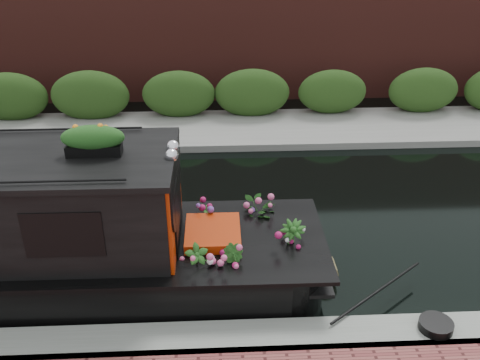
{
  "coord_description": "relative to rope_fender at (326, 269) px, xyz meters",
  "views": [
    {
      "loc": [
        1.11,
        -8.55,
        5.33
      ],
      "look_at": [
        1.51,
        -0.6,
        1.14
      ],
      "focal_mm": 40.0,
      "sensor_mm": 36.0,
      "label": 1
    }
  ],
  "objects": [
    {
      "name": "ground",
      "position": [
        -2.8,
        1.83,
        -0.17
      ],
      "size": [
        80.0,
        80.0,
        0.0
      ],
      "primitive_type": "plane",
      "color": "black",
      "rests_on": "ground"
    },
    {
      "name": "near_bank_coping",
      "position": [
        -2.8,
        -1.47,
        -0.17
      ],
      "size": [
        40.0,
        0.6,
        0.5
      ],
      "primitive_type": "cube",
      "color": "gray",
      "rests_on": "ground"
    },
    {
      "name": "far_bank_path",
      "position": [
        -2.8,
        6.03,
        -0.17
      ],
      "size": [
        40.0,
        2.4,
        0.34
      ],
      "primitive_type": "cube",
      "color": "gray",
      "rests_on": "ground"
    },
    {
      "name": "far_hedge",
      "position": [
        -2.8,
        6.93,
        -0.17
      ],
      "size": [
        40.0,
        1.1,
        2.8
      ],
      "primitive_type": "cube",
      "color": "#264617",
      "rests_on": "ground"
    },
    {
      "name": "far_brick_wall",
      "position": [
        -2.8,
        9.03,
        -0.17
      ],
      "size": [
        40.0,
        1.0,
        8.0
      ],
      "primitive_type": "cube",
      "color": "#55221C",
      "rests_on": "ground"
    },
    {
      "name": "rope_fender",
      "position": [
        0.0,
        0.0,
        0.0
      ],
      "size": [
        0.33,
        0.35,
        0.33
      ],
      "primitive_type": "cylinder",
      "rotation": [
        1.57,
        0.0,
        0.0
      ],
      "color": "olive",
      "rests_on": "ground"
    },
    {
      "name": "coiled_mooring_rope",
      "position": [
        1.18,
        -1.48,
        0.14
      ],
      "size": [
        0.45,
        0.45,
        0.12
      ],
      "primitive_type": "cylinder",
      "color": "black",
      "rests_on": "near_bank_coping"
    }
  ]
}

